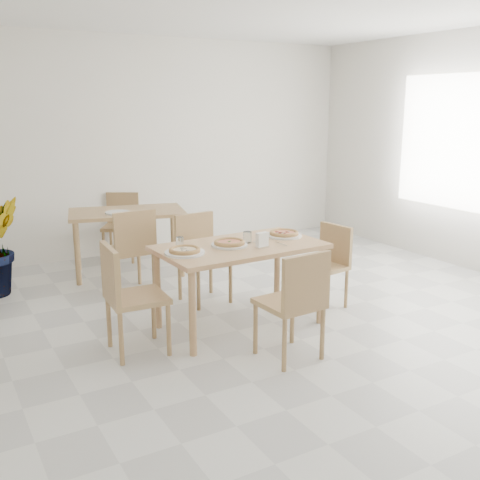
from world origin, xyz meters
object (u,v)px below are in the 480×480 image
main_table (240,254)px  pizza_mushroom (185,250)px  plate_margherita (229,245)px  chair_north (200,251)px  second_table (127,219)px  pizza_margherita (229,242)px  chair_back_n (122,221)px  pizza_pepperoni (284,233)px  napkin_holder (262,241)px  chair_south (296,298)px  tumbler_a (247,237)px  chair_east (328,260)px  tumbler_b (180,242)px  plate_empty (118,213)px  chair_back_s (131,246)px  plate_pepperoni (284,235)px  plate_mushroom (185,253)px  chair_west (126,291)px

main_table → pizza_mushroom: pizza_mushroom is taller
plate_margherita → pizza_mushroom: bearing=-174.1°
chair_north → second_table: (-0.34, 1.23, 0.14)m
pizza_margherita → chair_back_n: chair_back_n is taller
pizza_margherita → pizza_pepperoni: 0.62m
pizza_pepperoni → napkin_holder: (-0.41, -0.26, 0.03)m
chair_south → pizza_pepperoni: (0.50, 0.91, 0.27)m
tumbler_a → chair_back_n: bearing=96.1°
pizza_margherita → napkin_holder: 0.29m
chair_east → tumbler_b: bearing=-104.9°
main_table → pizza_mushroom: size_ratio=4.75×
chair_north → chair_east: size_ratio=1.09×
second_table → chair_back_n: (0.15, 0.69, -0.16)m
pizza_mushroom → chair_south: bearing=-54.9°
pizza_mushroom → chair_back_n: size_ratio=0.37×
napkin_holder → second_table: 2.28m
chair_east → pizza_margherita: 1.15m
chair_south → chair_east: chair_south is taller
chair_back_n → plate_empty: 0.89m
napkin_holder → chair_back_n: napkin_holder is taller
chair_south → pizza_margherita: chair_south is taller
chair_north → chair_back_s: size_ratio=0.97×
tumbler_b → plate_empty: size_ratio=0.31×
chair_east → pizza_pepperoni: 0.58m
plate_pepperoni → plate_mushroom: bearing=-174.1°
chair_back_s → chair_back_n: size_ratio=1.08×
plate_margherita → plate_empty: same height
tumbler_b → chair_east: bearing=-6.6°
main_table → plate_mushroom: size_ratio=4.42×
napkin_holder → second_table: size_ratio=0.09×
napkin_holder → pizza_mushroom: bearing=158.5°
pizza_mushroom → tumbler_a: tumbler_a is taller
chair_north → pizza_margherita: size_ratio=3.08×
chair_west → chair_back_n: 2.92m
plate_empty → pizza_margherita: bearing=-78.7°
pizza_pepperoni → chair_back_n: 2.76m
plate_margherita → pizza_pepperoni: 0.62m
chair_back_n → plate_empty: bearing=-79.3°
pizza_mushroom → plate_empty: size_ratio=1.11×
chair_east → second_table: bearing=-154.5°
main_table → pizza_margherita: pizza_margherita is taller
chair_back_s → pizza_margherita: bearing=105.8°
plate_pepperoni → chair_back_s: size_ratio=0.36×
pizza_margherita → tumbler_b: bearing=154.2°
tumbler_a → plate_empty: size_ratio=0.36×
chair_east → chair_back_n: size_ratio=0.96×
plate_pepperoni → pizza_mushroom: (-1.06, -0.11, 0.02)m
pizza_pepperoni → chair_north: bearing=125.3°
main_table → chair_back_s: bearing=111.0°
plate_margherita → chair_back_s: chair_back_s is taller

